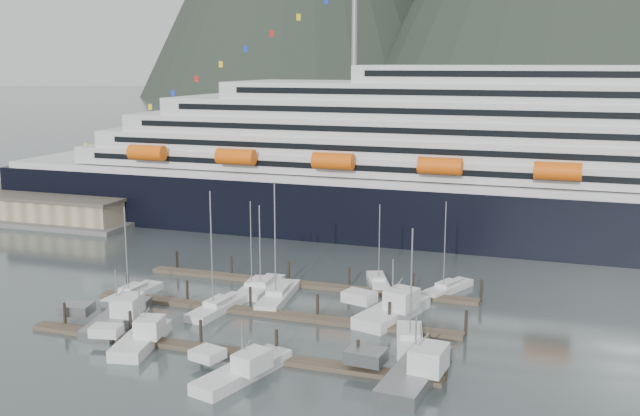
{
  "coord_description": "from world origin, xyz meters",
  "views": [
    {
      "loc": [
        30.27,
        -78.12,
        30.71
      ],
      "look_at": [
        -4.99,
        22.0,
        10.04
      ],
      "focal_mm": 42.0,
      "sensor_mm": 36.0,
      "label": 1
    }
  ],
  "objects_px": {
    "sailboat_b": "(218,308)",
    "sailboat_h": "(410,340)",
    "sailboat_c": "(263,288)",
    "sailboat_f": "(378,282)",
    "sailboat_g": "(447,289)",
    "trawler_e": "(391,310)",
    "trawler_a": "(116,316)",
    "warehouse": "(38,207)",
    "trawler_c": "(242,369)",
    "sailboat_a": "(133,295)",
    "sailboat_d": "(278,296)",
    "trawler_b": "(140,338)",
    "trawler_d": "(413,372)",
    "cruise_ship": "(579,175)",
    "sailboat_e": "(254,287)"
  },
  "relations": [
    {
      "from": "sailboat_b",
      "to": "sailboat_h",
      "type": "xyz_separation_m",
      "value": [
        25.21,
        -2.99,
        -0.01
      ]
    },
    {
      "from": "sailboat_c",
      "to": "sailboat_f",
      "type": "bearing_deg",
      "value": -62.95
    },
    {
      "from": "sailboat_g",
      "to": "trawler_e",
      "type": "distance_m",
      "value": 13.68
    },
    {
      "from": "sailboat_b",
      "to": "trawler_a",
      "type": "height_order",
      "value": "sailboat_b"
    },
    {
      "from": "warehouse",
      "to": "sailboat_b",
      "type": "bearing_deg",
      "value": -33.35
    },
    {
      "from": "sailboat_h",
      "to": "trawler_c",
      "type": "xyz_separation_m",
      "value": [
        -13.8,
        -14.24,
        0.39
      ]
    },
    {
      "from": "sailboat_a",
      "to": "sailboat_d",
      "type": "distance_m",
      "value": 19.34
    },
    {
      "from": "trawler_b",
      "to": "warehouse",
      "type": "bearing_deg",
      "value": 35.97
    },
    {
      "from": "sailboat_a",
      "to": "sailboat_h",
      "type": "bearing_deg",
      "value": -93.12
    },
    {
      "from": "sailboat_h",
      "to": "trawler_d",
      "type": "relative_size",
      "value": 1.01
    },
    {
      "from": "sailboat_c",
      "to": "warehouse",
      "type": "bearing_deg",
      "value": 62.24
    },
    {
      "from": "sailboat_c",
      "to": "trawler_c",
      "type": "height_order",
      "value": "sailboat_c"
    },
    {
      "from": "sailboat_d",
      "to": "sailboat_c",
      "type": "bearing_deg",
      "value": 42.29
    },
    {
      "from": "cruise_ship",
      "to": "trawler_e",
      "type": "relative_size",
      "value": 16.0
    },
    {
      "from": "sailboat_e",
      "to": "sailboat_g",
      "type": "distance_m",
      "value": 26.48
    },
    {
      "from": "cruise_ship",
      "to": "sailboat_e",
      "type": "height_order",
      "value": "cruise_ship"
    },
    {
      "from": "sailboat_e",
      "to": "trawler_a",
      "type": "height_order",
      "value": "sailboat_e"
    },
    {
      "from": "sailboat_e",
      "to": "sailboat_g",
      "type": "relative_size",
      "value": 0.99
    },
    {
      "from": "sailboat_g",
      "to": "trawler_d",
      "type": "distance_m",
      "value": 30.3
    },
    {
      "from": "trawler_b",
      "to": "trawler_c",
      "type": "height_order",
      "value": "trawler_b"
    },
    {
      "from": "cruise_ship",
      "to": "sailboat_a",
      "type": "bearing_deg",
      "value": -136.78
    },
    {
      "from": "sailboat_e",
      "to": "sailboat_a",
      "type": "bearing_deg",
      "value": 115.44
    },
    {
      "from": "trawler_d",
      "to": "cruise_ship",
      "type": "bearing_deg",
      "value": -7.37
    },
    {
      "from": "sailboat_f",
      "to": "trawler_a",
      "type": "xyz_separation_m",
      "value": [
        -25.36,
        -25.86,
        0.52
      ]
    },
    {
      "from": "cruise_ship",
      "to": "warehouse",
      "type": "height_order",
      "value": "cruise_ship"
    },
    {
      "from": "sailboat_c",
      "to": "sailboat_f",
      "type": "height_order",
      "value": "sailboat_c"
    },
    {
      "from": "sailboat_f",
      "to": "sailboat_g",
      "type": "bearing_deg",
      "value": -112.22
    },
    {
      "from": "sailboat_b",
      "to": "sailboat_h",
      "type": "distance_m",
      "value": 25.39
    },
    {
      "from": "cruise_ship",
      "to": "sailboat_b",
      "type": "relative_size",
      "value": 13.13
    },
    {
      "from": "sailboat_b",
      "to": "sailboat_f",
      "type": "xyz_separation_m",
      "value": [
        16.0,
        17.72,
        -0.04
      ]
    },
    {
      "from": "sailboat_g",
      "to": "trawler_b",
      "type": "distance_m",
      "value": 42.14
    },
    {
      "from": "sailboat_c",
      "to": "sailboat_d",
      "type": "distance_m",
      "value": 4.56
    },
    {
      "from": "cruise_ship",
      "to": "trawler_c",
      "type": "distance_m",
      "value": 76.99
    },
    {
      "from": "sailboat_h",
      "to": "sailboat_d",
      "type": "bearing_deg",
      "value": 49.82
    },
    {
      "from": "trawler_e",
      "to": "sailboat_h",
      "type": "bearing_deg",
      "value": -136.99
    },
    {
      "from": "sailboat_a",
      "to": "trawler_e",
      "type": "distance_m",
      "value": 34.47
    },
    {
      "from": "sailboat_a",
      "to": "trawler_c",
      "type": "xyz_separation_m",
      "value": [
        24.56,
        -18.4,
        0.4
      ]
    },
    {
      "from": "sailboat_h",
      "to": "trawler_d",
      "type": "distance_m",
      "value": 9.85
    },
    {
      "from": "warehouse",
      "to": "sailboat_f",
      "type": "relative_size",
      "value": 3.81
    },
    {
      "from": "trawler_c",
      "to": "trawler_d",
      "type": "xyz_separation_m",
      "value": [
        16.29,
        4.73,
        0.17
      ]
    },
    {
      "from": "sailboat_a",
      "to": "sailboat_c",
      "type": "distance_m",
      "value": 17.36
    },
    {
      "from": "trawler_a",
      "to": "sailboat_c",
      "type": "bearing_deg",
      "value": -43.36
    },
    {
      "from": "trawler_c",
      "to": "trawler_e",
      "type": "bearing_deg",
      "value": -8.87
    },
    {
      "from": "sailboat_h",
      "to": "trawler_e",
      "type": "distance_m",
      "value": 8.88
    },
    {
      "from": "trawler_b",
      "to": "sailboat_d",
      "type": "bearing_deg",
      "value": -33.31
    },
    {
      "from": "cruise_ship",
      "to": "sailboat_e",
      "type": "relative_size",
      "value": 16.24
    },
    {
      "from": "sailboat_d",
      "to": "sailboat_f",
      "type": "bearing_deg",
      "value": -51.46
    },
    {
      "from": "sailboat_e",
      "to": "trawler_d",
      "type": "distance_m",
      "value": 35.12
    },
    {
      "from": "sailboat_c",
      "to": "sailboat_f",
      "type": "distance_m",
      "value": 16.16
    },
    {
      "from": "sailboat_b",
      "to": "trawler_c",
      "type": "distance_m",
      "value": 20.68
    }
  ]
}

